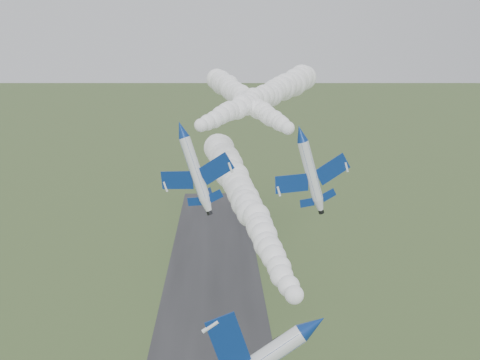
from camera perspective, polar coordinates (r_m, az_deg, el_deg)
The scene contains 6 objects.
jet_lead at distance 46.04m, azimuth 7.86°, elevation -15.15°, with size 6.30×13.49×9.48m.
smoke_trail_jet_lead at distance 75.42m, azimuth 0.35°, elevation -1.72°, with size 5.41×59.99×5.41m, color white, non-canonical shape.
jet_pair_left at distance 66.19m, azimuth -6.30°, elevation 5.38°, with size 9.67×11.71×4.04m.
smoke_trail_jet_pair_left at distance 100.88m, azimuth 3.00°, elevation 9.13°, with size 5.86×69.87×5.86m, color white, non-canonical shape.
jet_pair_right at distance 66.35m, azimuth 6.51°, elevation 4.96°, with size 9.75×11.98×3.77m.
smoke_trail_jet_pair_right at distance 103.84m, azimuth 0.26°, elevation 8.85°, with size 5.28×72.45×5.28m, color white, non-canonical shape.
Camera 1 is at (1.65, -49.18, 55.52)m, focal length 40.00 mm.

